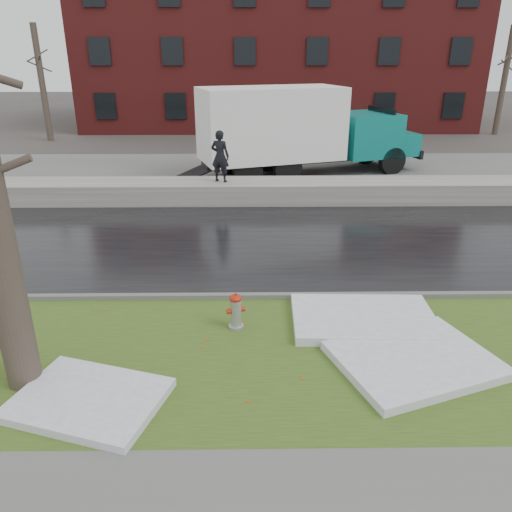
{
  "coord_description": "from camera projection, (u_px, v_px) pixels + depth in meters",
  "views": [
    {
      "loc": [
        0.06,
        -8.77,
        5.09
      ],
      "look_at": [
        0.18,
        1.09,
        1.0
      ],
      "focal_mm": 35.0,
      "sensor_mm": 36.0,
      "label": 1
    }
  ],
  "objects": [
    {
      "name": "box_truck",
      "position": [
        297.0,
        130.0,
        21.06
      ],
      "size": [
        11.13,
        5.36,
        3.71
      ],
      "rotation": [
        0.0,
        0.0,
        0.32
      ],
      "color": "black",
      "rests_on": "ground"
    },
    {
      "name": "verge",
      "position": [
        247.0,
        357.0,
        8.88
      ],
      "size": [
        60.0,
        4.5,
        0.04
      ],
      "primitive_type": "cube",
      "color": "#35501A",
      "rests_on": "ground"
    },
    {
      "name": "fire_hydrant",
      "position": [
        236.0,
        309.0,
        9.64
      ],
      "size": [
        0.37,
        0.35,
        0.75
      ],
      "rotation": [
        0.0,
        0.0,
        0.33
      ],
      "color": "#A2A6AA",
      "rests_on": "verge"
    },
    {
      "name": "snow_patch_side",
      "position": [
        363.0,
        319.0,
        9.93
      ],
      "size": [
        2.86,
        1.89,
        0.18
      ],
      "primitive_type": "cube",
      "rotation": [
        0.0,
        0.0,
        -0.03
      ],
      "color": "white",
      "rests_on": "verge"
    },
    {
      "name": "worker",
      "position": [
        220.0,
        156.0,
        17.4
      ],
      "size": [
        0.76,
        0.62,
        1.8
      ],
      "primitive_type": "imported",
      "rotation": [
        0.0,
        0.0,
        2.82
      ],
      "color": "black",
      "rests_on": "snowbank"
    },
    {
      "name": "snow_patch_far",
      "position": [
        89.0,
        400.0,
        7.67
      ],
      "size": [
        2.58,
        2.19,
        0.14
      ],
      "primitive_type": "cube",
      "rotation": [
        0.0,
        0.0,
        -0.31
      ],
      "color": "white",
      "rests_on": "verge"
    },
    {
      "name": "snow_patch_near",
      "position": [
        415.0,
        360.0,
        8.63
      ],
      "size": [
        3.13,
        2.77,
        0.16
      ],
      "primitive_type": "cube",
      "rotation": [
        0.0,
        0.0,
        0.35
      ],
      "color": "white",
      "rests_on": "verge"
    },
    {
      "name": "bg_tree_center",
      "position": [
        157.0,
        79.0,
        32.72
      ],
      "size": [
        1.4,
        1.62,
        6.5
      ],
      "color": "brown",
      "rests_on": "ground"
    },
    {
      "name": "road",
      "position": [
        248.0,
        242.0,
        14.2
      ],
      "size": [
        60.0,
        7.0,
        0.03
      ],
      "primitive_type": "cube",
      "color": "black",
      "rests_on": "ground"
    },
    {
      "name": "snowbank",
      "position": [
        248.0,
        191.0,
        17.94
      ],
      "size": [
        60.0,
        1.6,
        0.75
      ],
      "primitive_type": "cube",
      "color": "#AEA79F",
      "rests_on": "ground"
    },
    {
      "name": "parking_lot",
      "position": [
        248.0,
        174.0,
        22.05
      ],
      "size": [
        60.0,
        9.0,
        0.03
      ],
      "primitive_type": "cube",
      "color": "slate",
      "rests_on": "ground"
    },
    {
      "name": "brick_building",
      "position": [
        276.0,
        51.0,
        35.87
      ],
      "size": [
        26.0,
        12.0,
        10.0
      ],
      "primitive_type": "cube",
      "color": "maroon",
      "rests_on": "ground"
    },
    {
      "name": "bg_tree_right",
      "position": [
        504.0,
        80.0,
        31.13
      ],
      "size": [
        1.4,
        1.62,
        6.5
      ],
      "color": "brown",
      "rests_on": "ground"
    },
    {
      "name": "ground",
      "position": [
        248.0,
        323.0,
        10.05
      ],
      "size": [
        120.0,
        120.0,
        0.0
      ],
      "primitive_type": "plane",
      "color": "#47423D",
      "rests_on": "ground"
    },
    {
      "name": "bg_tree_left",
      "position": [
        42.0,
        82.0,
        28.95
      ],
      "size": [
        1.4,
        1.62,
        6.5
      ],
      "color": "brown",
      "rests_on": "ground"
    },
    {
      "name": "curb",
      "position": [
        248.0,
        297.0,
        10.94
      ],
      "size": [
        60.0,
        0.15,
        0.14
      ],
      "primitive_type": "cube",
      "color": "slate",
      "rests_on": "ground"
    }
  ]
}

